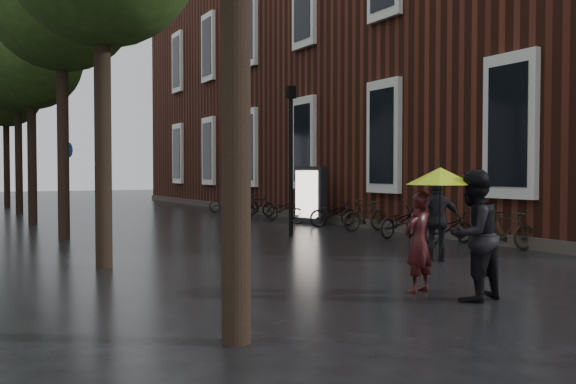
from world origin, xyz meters
TOP-DOWN VIEW (x-y plane):
  - ground at (0.00, 0.00)m, footprint 120.00×120.00m
  - brick_building at (10.47, 19.46)m, footprint 10.20×33.20m
  - street_trees at (-3.99, 15.91)m, footprint 4.33×34.03m
  - person_burgundy at (-0.40, 2.19)m, footprint 0.64×0.50m
  - person_black at (-0.11, 1.36)m, footprint 1.02×0.85m
  - lime_umbrella at (-0.32, 1.81)m, footprint 1.01×1.01m
  - pedestrian_walking at (2.21, 4.58)m, footprint 1.07×0.89m
  - parked_bicycles at (4.65, 13.41)m, footprint 2.19×17.08m
  - ad_lightbox at (4.56, 13.62)m, footprint 0.31×1.37m
  - lamp_post at (2.00, 10.46)m, footprint 0.22×0.22m
  - cycle_sign at (-3.04, 17.70)m, footprint 0.15×0.53m

SIDE VIEW (x-z plane):
  - ground at x=0.00m, z-range 0.00..0.00m
  - parked_bicycles at x=4.65m, z-range -0.04..0.96m
  - person_burgundy at x=-0.40m, z-range 0.00..1.55m
  - pedestrian_walking at x=2.21m, z-range 0.00..1.70m
  - person_black at x=-0.11m, z-range 0.00..1.89m
  - ad_lightbox at x=4.56m, z-range 0.00..2.07m
  - lime_umbrella at x=-0.32m, z-range 1.05..2.55m
  - cycle_sign at x=-3.04m, z-range 0.47..3.38m
  - lamp_post at x=2.00m, z-range 0.47..4.81m
  - brick_building at x=10.47m, z-range -0.01..11.99m
  - street_trees at x=-3.99m, z-range 1.88..10.79m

